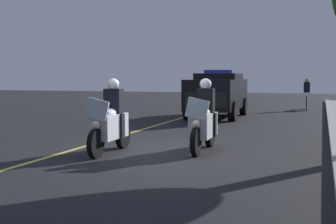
% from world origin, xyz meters
% --- Properties ---
extents(ground_plane, '(80.00, 80.00, 0.00)m').
position_xyz_m(ground_plane, '(0.00, 0.00, 0.00)').
color(ground_plane, black).
extents(lane_stripe_center, '(48.00, 0.12, 0.01)m').
position_xyz_m(lane_stripe_center, '(0.00, -2.11, 0.00)').
color(lane_stripe_center, '#E0D14C').
rests_on(lane_stripe_center, ground).
extents(police_motorcycle_lead_left, '(2.14, 0.57, 1.72)m').
position_xyz_m(police_motorcycle_lead_left, '(0.51, -1.06, 0.70)').
color(police_motorcycle_lead_left, black).
rests_on(police_motorcycle_lead_left, ground).
extents(police_motorcycle_lead_right, '(2.14, 0.57, 1.72)m').
position_xyz_m(police_motorcycle_lead_right, '(-0.42, 0.92, 0.70)').
color(police_motorcycle_lead_right, black).
rests_on(police_motorcycle_lead_right, ground).
extents(police_suv, '(4.95, 2.17, 2.05)m').
position_xyz_m(police_suv, '(-9.37, -0.72, 1.07)').
color(police_suv, black).
rests_on(police_suv, ground).
extents(cyclist_background, '(1.76, 0.33, 1.69)m').
position_xyz_m(cyclist_background, '(-15.16, 2.78, 0.84)').
color(cyclist_background, black).
rests_on(cyclist_background, ground).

